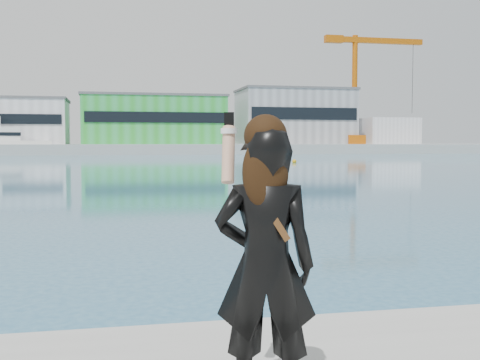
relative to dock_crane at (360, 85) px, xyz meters
name	(u,v)px	position (x,y,z in m)	size (l,w,h in m)	color
far_quay	(116,149)	(-53.20, 8.00, -14.07)	(320.00, 40.00, 2.00)	#9E9E99
warehouse_white	(7,121)	(-75.20, 5.98, -8.31)	(24.48, 15.35, 9.50)	silver
warehouse_green	(153,120)	(-45.20, 5.98, -7.81)	(30.60, 16.36, 10.50)	green
warehouse_grey_right	(295,117)	(-13.20, 5.98, -6.80)	(25.50, 15.35, 12.50)	gray
ancillary_shed	(388,131)	(8.80, 4.00, -10.07)	(12.00, 10.00, 6.00)	silver
dock_crane	(360,85)	(0.00, 0.00, 0.00)	(23.00, 4.00, 24.00)	#D9640C
flagpole_right	(223,123)	(-31.11, -1.00, -8.53)	(1.28, 0.16, 8.00)	silver
buoy_near	(294,163)	(-33.50, -59.32, -15.07)	(0.50, 0.50, 0.50)	orange
woman	(265,257)	(-53.36, -122.67, -13.40)	(0.67, 0.52, 1.72)	black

